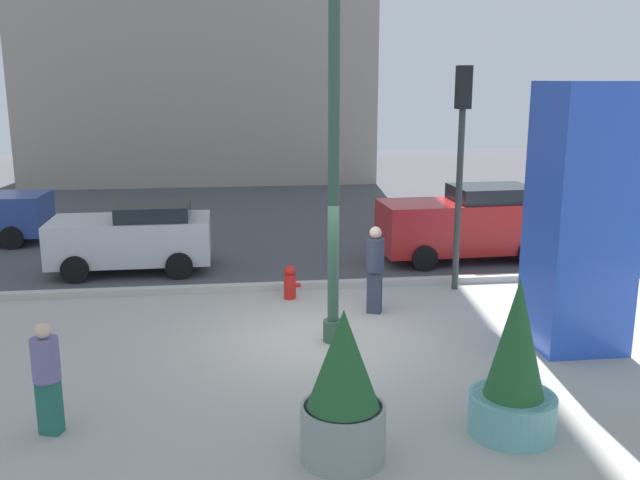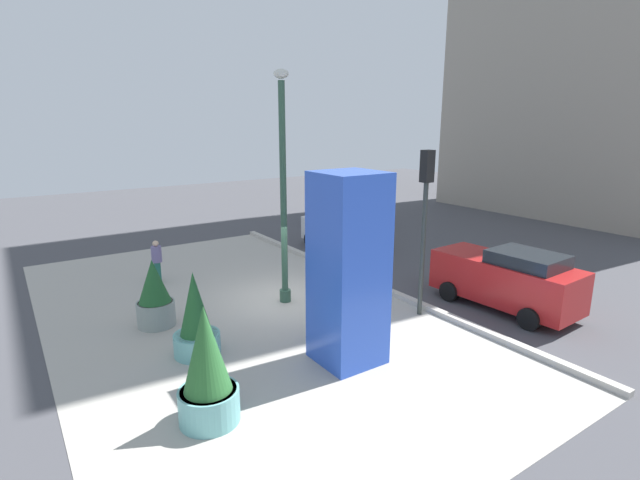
# 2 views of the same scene
# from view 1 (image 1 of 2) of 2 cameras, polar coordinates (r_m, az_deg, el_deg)

# --- Properties ---
(ground_plane) EXTENTS (60.00, 60.00, 0.00)m
(ground_plane) POSITION_cam_1_polar(r_m,az_deg,el_deg) (16.65, -1.27, -3.12)
(ground_plane) COLOR #47474C
(plaza_pavement) EXTENTS (18.00, 10.00, 0.02)m
(plaza_pavement) POSITION_cam_1_polar(r_m,az_deg,el_deg) (11.06, 2.02, -11.72)
(plaza_pavement) COLOR #ADA89E
(plaza_pavement) RESTS_ON ground_plane
(curb_strip) EXTENTS (18.00, 0.24, 0.16)m
(curb_strip) POSITION_cam_1_polar(r_m,az_deg,el_deg) (15.79, -0.94, -3.72)
(curb_strip) COLOR #B7B2A8
(curb_strip) RESTS_ON ground_plane
(lamp_post) EXTENTS (0.44, 0.44, 7.15)m
(lamp_post) POSITION_cam_1_polar(r_m,az_deg,el_deg) (11.93, 1.13, 7.55)
(lamp_post) COLOR #335642
(lamp_post) RESTS_ON ground_plane
(art_pillar_blue) EXTENTS (1.46, 1.46, 4.60)m
(art_pillar_blue) POSITION_cam_1_polar(r_m,az_deg,el_deg) (12.76, 20.53, 1.68)
(art_pillar_blue) COLOR blue
(art_pillar_blue) RESTS_ON ground_plane
(potted_plant_near_left) EXTENTS (1.06, 1.06, 1.96)m
(potted_plant_near_left) POSITION_cam_1_polar(r_m,az_deg,el_deg) (8.72, 1.90, -12.34)
(potted_plant_near_left) COLOR gray
(potted_plant_near_left) RESTS_ON ground_plane
(potted_plant_by_pillar) EXTENTS (1.15, 1.15, 2.17)m
(potted_plant_by_pillar) POSITION_cam_1_polar(r_m,az_deg,el_deg) (9.64, 15.62, -10.27)
(potted_plant_by_pillar) COLOR #6BB2B2
(potted_plant_by_pillar) RESTS_ON ground_plane
(fire_hydrant) EXTENTS (0.36, 0.26, 0.75)m
(fire_hydrant) POSITION_cam_1_polar(r_m,az_deg,el_deg) (15.00, -2.46, -3.48)
(fire_hydrant) COLOR red
(fire_hydrant) RESTS_ON ground_plane
(traffic_light_far_side) EXTENTS (0.28, 0.42, 4.91)m
(traffic_light_far_side) POSITION_cam_1_polar(r_m,az_deg,el_deg) (15.45, 11.44, 7.76)
(traffic_light_far_side) COLOR #333833
(traffic_light_far_side) RESTS_ON ground_plane
(car_passing_lane) EXTENTS (3.85, 2.12, 1.67)m
(car_passing_lane) POSITION_cam_1_polar(r_m,az_deg,el_deg) (17.71, -14.96, 0.27)
(car_passing_lane) COLOR silver
(car_passing_lane) RESTS_ON ground_plane
(car_curb_east) EXTENTS (4.53, 2.09, 1.94)m
(car_curb_east) POSITION_cam_1_polar(r_m,az_deg,el_deg) (18.52, 12.04, 1.37)
(car_curb_east) COLOR red
(car_curb_east) RESTS_ON ground_plane
(pedestrian_on_sidewalk) EXTENTS (0.46, 0.46, 1.56)m
(pedestrian_on_sidewalk) POSITION_cam_1_polar(r_m,az_deg,el_deg) (9.97, -21.42, -10.13)
(pedestrian_on_sidewalk) COLOR #236656
(pedestrian_on_sidewalk) RESTS_ON ground_plane
(pedestrian_crossing) EXTENTS (0.47, 0.47, 1.79)m
(pedestrian_crossing) POSITION_cam_1_polar(r_m,az_deg,el_deg) (13.96, 4.51, -2.07)
(pedestrian_crossing) COLOR #33384C
(pedestrian_crossing) RESTS_ON ground_plane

